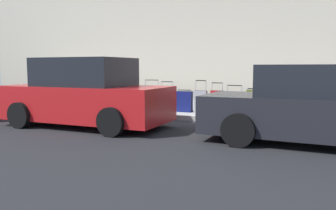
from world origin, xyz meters
The scene contains 15 objects.
ground_plane centered at (0.00, 0.00, 0.00)m, with size 40.00×40.00×0.00m, color black.
sidewalk_curb centered at (0.00, -2.50, 0.07)m, with size 18.00×5.00×0.14m, color #9E9B93.
suitcase_maroon_0 centered at (-3.79, -0.90, 0.50)m, with size 0.43×0.20×0.93m.
suitcase_olive_1 centered at (-3.26, -0.84, 0.50)m, with size 0.45×0.21×0.77m.
suitcase_teal_2 centered at (-2.70, -0.80, 0.44)m, with size 0.48×0.24×0.85m.
suitcase_red_3 centered at (-2.17, -0.87, 0.48)m, with size 0.38×0.21×0.91m.
suitcase_silver_4 centered at (-1.70, -0.77, 0.47)m, with size 0.38×0.26×0.98m.
suitcase_navy_5 centered at (-1.18, -0.80, 0.45)m, with size 0.49×0.24×0.68m.
suitcase_black_6 centered at (-0.62, -0.77, 0.46)m, with size 0.44×0.24×0.93m.
suitcase_maroon_7 centered at (-0.06, -0.86, 0.46)m, with size 0.51×0.28×0.97m.
fire_hydrant centered at (0.70, -0.83, 0.52)m, with size 0.39×0.21×0.72m.
bollard_post centered at (1.28, -0.68, 0.55)m, with size 0.16×0.16×0.82m, color #333338.
parking_meter centered at (-4.92, -1.08, 0.97)m, with size 0.12×0.09×1.27m.
parked_car_charcoal_0 centered at (-4.93, 1.80, 0.72)m, with size 4.59×2.08×1.54m.
parked_car_red_1 centered at (0.52, 1.80, 0.80)m, with size 4.25×2.01×1.72m.
Camera 1 is at (-4.72, 8.92, 1.48)m, focal length 36.62 mm.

